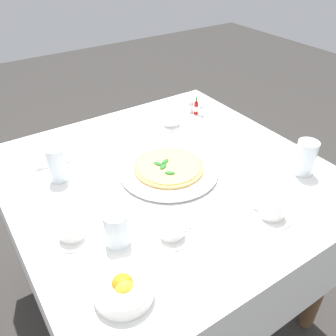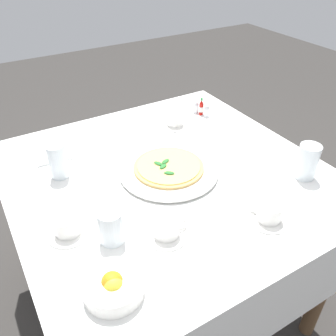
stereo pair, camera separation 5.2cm
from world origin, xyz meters
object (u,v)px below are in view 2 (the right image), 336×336
object	(u,v)px
coffee_cup_near_left	(68,226)
salt_shaker	(196,108)
coffee_cup_far_left	(175,119)
hot_sauce_bottle	(201,108)
coffee_cup_far_right	(269,213)
pepper_shaker	(206,111)
napkin_folded	(51,147)
water_glass_left_edge	(111,228)
dinner_knife	(50,144)
pizza_plate	(169,170)
coffee_cup_near_right	(167,228)
citrus_bowl	(113,286)
water_glass_back_corner	(307,163)
water_glass_right_edge	(58,163)
pizza	(169,167)

from	to	relation	value
coffee_cup_near_left	salt_shaker	world-z (taller)	coffee_cup_near_left
coffee_cup_far_left	hot_sauce_bottle	bearing A→B (deg)	-79.77
coffee_cup_far_right	pepper_shaker	distance (m)	0.71
hot_sauce_bottle	salt_shaker	size ratio (longest dim) A/B	1.48
hot_sauce_bottle	salt_shaker	world-z (taller)	hot_sauce_bottle
coffee_cup_far_left	napkin_folded	distance (m)	0.54
water_glass_left_edge	dinner_knife	xyz separation A→B (m)	(0.58, 0.01, -0.02)
pizza_plate	coffee_cup_near_right	bearing A→B (deg)	148.06
coffee_cup_far_right	hot_sauce_bottle	world-z (taller)	hot_sauce_bottle
pepper_shaker	coffee_cup_near_right	bearing A→B (deg)	135.81
citrus_bowl	water_glass_back_corner	bearing A→B (deg)	-82.69
pizza_plate	coffee_cup_far_left	size ratio (longest dim) A/B	2.76
water_glass_back_corner	water_glass_right_edge	xyz separation A→B (m)	(0.45, 0.75, -0.00)
coffee_cup_near_right	water_glass_right_edge	size ratio (longest dim) A/B	1.04
dinner_knife	citrus_bowl	bearing A→B (deg)	-172.87
coffee_cup_near_right	citrus_bowl	world-z (taller)	citrus_bowl
napkin_folded	pepper_shaker	bearing A→B (deg)	-90.48
water_glass_right_edge	water_glass_left_edge	world-z (taller)	water_glass_right_edge
salt_shaker	dinner_knife	bearing A→B (deg)	87.49
coffee_cup_far_right	dinner_knife	bearing A→B (deg)	31.37
water_glass_left_edge	coffee_cup_near_left	bearing A→B (deg)	48.02
pizza	dinner_knife	bearing A→B (deg)	40.33
coffee_cup_far_left	water_glass_back_corner	world-z (taller)	water_glass_back_corner
dinner_knife	salt_shaker	world-z (taller)	salt_shaker
coffee_cup_far_right	salt_shaker	xyz separation A→B (m)	(0.72, -0.22, -0.00)
napkin_folded	dinner_knife	distance (m)	0.01
dinner_knife	pepper_shaker	bearing A→B (deg)	-85.78
pizza_plate	coffee_cup_near_left	xyz separation A→B (m)	(-0.11, 0.41, 0.02)
coffee_cup_near_left	citrus_bowl	xyz separation A→B (m)	(-0.26, -0.03, -0.00)
water_glass_right_edge	hot_sauce_bottle	bearing A→B (deg)	-78.70
water_glass_back_corner	hot_sauce_bottle	distance (m)	0.59
pepper_shaker	citrus_bowl	bearing A→B (deg)	131.23
coffee_cup_near_right	citrus_bowl	distance (m)	0.23
water_glass_back_corner	pizza_plate	bearing A→B (deg)	56.45
coffee_cup_far_left	water_glass_left_edge	bearing A→B (deg)	133.80
dinner_knife	water_glass_right_edge	bearing A→B (deg)	-174.82
dinner_knife	citrus_bowl	world-z (taller)	citrus_bowl
coffee_cup_far_right	coffee_cup_near_left	bearing A→B (deg)	64.58
salt_shaker	pepper_shaker	size ratio (longest dim) A/B	1.00
coffee_cup_near_left	napkin_folded	size ratio (longest dim) A/B	0.56
dinner_knife	water_glass_back_corner	bearing A→B (deg)	-120.51
coffee_cup_far_left	coffee_cup_near_right	distance (m)	0.67
pepper_shaker	salt_shaker	bearing A→B (deg)	19.65
coffee_cup_far_left	dinner_knife	bearing A→B (deg)	80.67
napkin_folded	dinner_knife	bearing A→B (deg)	-4.93
pizza	salt_shaker	distance (m)	0.50
pizza_plate	dinner_knife	distance (m)	0.50
coffee_cup_far_left	pizza_plate	bearing A→B (deg)	144.75
pizza	water_glass_right_edge	distance (m)	0.39
water_glass_right_edge	citrus_bowl	world-z (taller)	water_glass_right_edge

